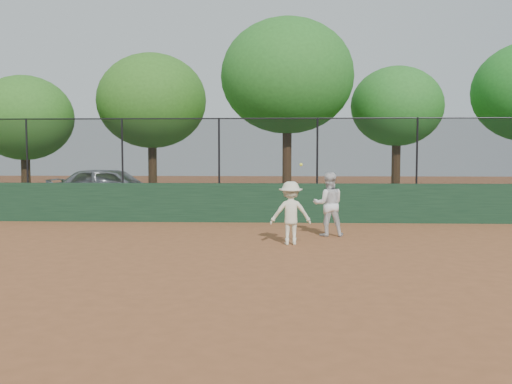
{
  "coord_description": "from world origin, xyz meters",
  "views": [
    {
      "loc": [
        1.4,
        -11.42,
        2.15
      ],
      "look_at": [
        0.8,
        2.2,
        1.2
      ],
      "focal_mm": 40.0,
      "sensor_mm": 36.0,
      "label": 1
    }
  ],
  "objects_px": {
    "parked_car": "(112,188)",
    "tree_0": "(24,118)",
    "player_second": "(328,204)",
    "player_main": "(291,213)",
    "tree_1": "(152,101)",
    "tree_3": "(397,107)",
    "tree_2": "(287,76)"
  },
  "relations": [
    {
      "from": "tree_0",
      "to": "tree_3",
      "type": "distance_m",
      "value": 15.18
    },
    {
      "from": "player_second",
      "to": "tree_1",
      "type": "xyz_separation_m",
      "value": [
        -6.63,
        9.15,
        3.47
      ]
    },
    {
      "from": "player_second",
      "to": "tree_2",
      "type": "bearing_deg",
      "value": -85.18
    },
    {
      "from": "tree_3",
      "to": "tree_2",
      "type": "bearing_deg",
      "value": -155.16
    },
    {
      "from": "tree_1",
      "to": "tree_2",
      "type": "distance_m",
      "value": 6.04
    },
    {
      "from": "player_main",
      "to": "tree_1",
      "type": "distance_m",
      "value": 12.48
    },
    {
      "from": "player_main",
      "to": "tree_2",
      "type": "distance_m",
      "value": 9.51
    },
    {
      "from": "parked_car",
      "to": "tree_3",
      "type": "distance_m",
      "value": 11.89
    },
    {
      "from": "parked_car",
      "to": "tree_2",
      "type": "relative_size",
      "value": 0.66
    },
    {
      "from": "tree_0",
      "to": "tree_1",
      "type": "bearing_deg",
      "value": 11.86
    },
    {
      "from": "tree_1",
      "to": "player_second",
      "type": "bearing_deg",
      "value": -54.07
    },
    {
      "from": "tree_0",
      "to": "tree_1",
      "type": "relative_size",
      "value": 0.84
    },
    {
      "from": "player_second",
      "to": "tree_2",
      "type": "xyz_separation_m",
      "value": [
        -1.0,
        7.09,
        4.19
      ]
    },
    {
      "from": "player_second",
      "to": "tree_1",
      "type": "height_order",
      "value": "tree_1"
    },
    {
      "from": "player_second",
      "to": "tree_2",
      "type": "distance_m",
      "value": 8.3
    },
    {
      "from": "tree_0",
      "to": "tree_3",
      "type": "height_order",
      "value": "tree_3"
    },
    {
      "from": "tree_2",
      "to": "tree_3",
      "type": "distance_m",
      "value": 5.09
    },
    {
      "from": "player_second",
      "to": "tree_0",
      "type": "relative_size",
      "value": 0.31
    },
    {
      "from": "tree_0",
      "to": "tree_2",
      "type": "relative_size",
      "value": 0.73
    },
    {
      "from": "parked_car",
      "to": "tree_2",
      "type": "distance_m",
      "value": 7.86
    },
    {
      "from": "player_second",
      "to": "tree_1",
      "type": "bearing_deg",
      "value": -57.25
    },
    {
      "from": "parked_car",
      "to": "tree_0",
      "type": "height_order",
      "value": "tree_0"
    },
    {
      "from": "player_main",
      "to": "parked_car",
      "type": "bearing_deg",
      "value": 129.54
    },
    {
      "from": "player_main",
      "to": "tree_1",
      "type": "relative_size",
      "value": 0.3
    },
    {
      "from": "tree_1",
      "to": "tree_3",
      "type": "bearing_deg",
      "value": 0.21
    },
    {
      "from": "parked_car",
      "to": "tree_0",
      "type": "distance_m",
      "value": 5.04
    },
    {
      "from": "player_second",
      "to": "parked_car",
      "type": "bearing_deg",
      "value": -44.14
    },
    {
      "from": "tree_3",
      "to": "parked_car",
      "type": "bearing_deg",
      "value": -167.05
    },
    {
      "from": "player_second",
      "to": "player_main",
      "type": "height_order",
      "value": "player_main"
    },
    {
      "from": "parked_car",
      "to": "player_second",
      "type": "xyz_separation_m",
      "value": [
        7.62,
        -6.62,
        0.01
      ]
    },
    {
      "from": "tree_0",
      "to": "tree_2",
      "type": "xyz_separation_m",
      "value": [
        10.61,
        -1.01,
        1.48
      ]
    },
    {
      "from": "tree_1",
      "to": "tree_3",
      "type": "relative_size",
      "value": 1.1
    }
  ]
}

